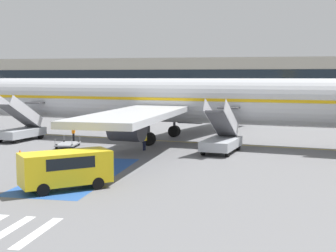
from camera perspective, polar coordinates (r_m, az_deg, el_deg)
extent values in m
plane|color=slate|center=(44.34, -4.84, -1.51)|extent=(600.00, 600.00, 0.00)
cube|color=gold|center=(43.15, -2.84, -1.70)|extent=(80.41, 14.80, 0.01)
cube|color=#2856A8|center=(28.35, -10.64, -5.83)|extent=(4.27, 11.42, 0.01)
cube|color=silver|center=(18.99, -18.87, -11.95)|extent=(0.44, 3.60, 0.01)
cube|color=silver|center=(18.44, -15.57, -12.39)|extent=(0.44, 3.60, 0.01)
cylinder|color=silver|center=(42.82, -2.86, 3.21)|extent=(37.78, 10.58, 3.91)
cube|color=#EAB214|center=(42.81, -2.86, 3.47)|extent=(34.82, 10.12, 0.24)
cube|color=silver|center=(33.33, -3.70, 1.42)|extent=(5.37, 17.19, 0.44)
cylinder|color=#38383D|center=(35.49, -5.02, -0.31)|extent=(2.86, 2.38, 1.96)
cube|color=silver|center=(49.98, 5.04, 2.91)|extent=(9.79, 17.63, 0.44)
cylinder|color=#38383D|center=(49.12, 2.72, 1.44)|extent=(2.86, 2.38, 1.96)
cylinder|color=#38383D|center=(49.85, -16.80, 1.23)|extent=(0.20, 0.20, 2.89)
cylinder|color=black|center=(49.98, -16.75, -0.42)|extent=(0.88, 0.43, 0.84)
cylinder|color=#38383D|center=(39.47, -2.38, 0.26)|extent=(0.24, 0.24, 2.57)
cylinder|color=black|center=(39.61, -2.37, -1.59)|extent=(1.19, 0.79, 1.10)
cylinder|color=#38383D|center=(45.09, 0.77, 0.97)|extent=(0.24, 0.24, 2.57)
cylinder|color=black|center=(45.22, 0.77, -0.65)|extent=(1.19, 0.79, 1.10)
cube|color=#ADB2BA|center=(44.66, -17.52, -0.81)|extent=(3.02, 5.12, 0.70)
cylinder|color=black|center=(46.58, -17.11, -0.96)|extent=(0.34, 0.73, 0.70)
cylinder|color=black|center=(45.44, -15.26, -1.08)|extent=(0.34, 0.73, 0.70)
cylinder|color=black|center=(44.03, -19.83, -1.44)|extent=(0.34, 0.73, 0.70)
cylinder|color=black|center=(42.82, -17.95, -1.58)|extent=(0.34, 0.73, 0.70)
cube|color=#4C4C51|center=(44.52, -17.58, 1.10)|extent=(2.15, 4.35, 2.43)
cube|color=#4C4C51|center=(46.23, -15.85, 2.75)|extent=(1.82, 1.38, 0.12)
cube|color=silver|center=(44.97, -18.37, 1.73)|extent=(0.87, 4.48, 3.12)
cube|color=silver|center=(44.00, -16.82, 1.69)|extent=(0.87, 4.48, 3.12)
cube|color=#ADB2BA|center=(35.96, 6.52, -2.15)|extent=(3.02, 5.12, 0.70)
cylinder|color=black|center=(37.86, 5.81, -2.27)|extent=(0.34, 0.73, 0.70)
cylinder|color=black|center=(37.40, 8.57, -2.41)|extent=(0.34, 0.73, 0.70)
cylinder|color=black|center=(34.67, 4.30, -3.01)|extent=(0.34, 0.73, 0.70)
cylinder|color=black|center=(34.17, 7.30, -3.18)|extent=(0.34, 0.73, 0.70)
cube|color=#4C4C51|center=(35.78, 6.55, 0.19)|extent=(2.15, 4.35, 2.39)
cube|color=#4C4C51|center=(37.89, 7.46, 2.21)|extent=(1.82, 1.38, 0.12)
cube|color=silver|center=(35.94, 5.37, 0.99)|extent=(0.87, 4.48, 3.09)
cube|color=silver|center=(35.55, 7.76, 0.91)|extent=(0.87, 4.48, 3.09)
cube|color=#38383D|center=(66.73, 8.78, 1.61)|extent=(8.77, 3.29, 0.60)
cube|color=silver|center=(66.26, 12.38, 1.94)|extent=(2.12, 2.54, 1.60)
cube|color=black|center=(66.17, 13.21, 2.20)|extent=(0.23, 2.00, 0.70)
cylinder|color=#B7BCC4|center=(66.68, 8.48, 2.96)|extent=(6.12, 3.08, 2.54)
cylinder|color=gold|center=(66.68, 8.48, 2.96)|extent=(0.59, 2.62, 2.59)
cylinder|color=black|center=(67.52, 12.12, 1.34)|extent=(0.98, 0.37, 0.96)
cylinder|color=black|center=(65.16, 11.95, 1.18)|extent=(0.98, 0.37, 0.96)
cylinder|color=black|center=(67.99, 8.52, 1.44)|extent=(0.98, 0.37, 0.96)
cylinder|color=black|center=(65.65, 8.22, 1.28)|extent=(0.98, 0.37, 0.96)
cylinder|color=black|center=(68.36, 6.54, 1.49)|extent=(0.98, 0.37, 0.96)
cylinder|color=black|center=(66.03, 6.18, 1.34)|extent=(0.98, 0.37, 0.96)
cube|color=yellow|center=(24.61, -12.37, -4.97)|extent=(4.66, 4.38, 1.64)
cube|color=black|center=(24.54, -12.39, -4.14)|extent=(3.13, 3.07, 0.59)
cylinder|color=black|center=(23.60, -15.00, -7.53)|extent=(0.62, 0.57, 0.64)
cylinder|color=black|center=(25.23, -15.98, -6.68)|extent=(0.62, 0.57, 0.64)
cylinder|color=black|center=(24.42, -8.56, -6.94)|extent=(0.62, 0.57, 0.64)
cylinder|color=black|center=(26.00, -9.92, -6.17)|extent=(0.62, 0.57, 0.64)
cube|color=gray|center=(39.47, -12.11, -2.17)|extent=(1.81, 2.76, 0.12)
cylinder|color=black|center=(40.65, -12.56, -2.03)|extent=(0.15, 0.41, 0.40)
cylinder|color=black|center=(40.30, -10.82, -2.06)|extent=(0.15, 0.41, 0.40)
cylinder|color=black|center=(38.68, -13.44, -2.45)|extent=(0.15, 0.41, 0.40)
cylinder|color=black|center=(38.32, -11.62, -2.49)|extent=(0.15, 0.41, 0.40)
cylinder|color=gray|center=(40.76, -12.58, -1.45)|extent=(0.05, 0.05, 0.55)
cylinder|color=gray|center=(40.38, -10.70, -1.48)|extent=(0.05, 0.05, 0.55)
cylinder|color=gray|center=(38.50, -13.60, -1.90)|extent=(0.05, 0.05, 0.55)
cylinder|color=gray|center=(38.10, -11.62, -1.94)|extent=(0.05, 0.05, 0.55)
cylinder|color=black|center=(41.83, -11.46, -1.47)|extent=(0.14, 0.14, 0.85)
cylinder|color=black|center=(42.00, -11.41, -1.44)|extent=(0.14, 0.14, 0.85)
cube|color=orange|center=(41.82, -11.46, -0.42)|extent=(0.29, 0.45, 0.68)
cube|color=silver|center=(41.82, -11.46, -0.42)|extent=(0.30, 0.46, 0.06)
sphere|color=tan|center=(41.78, -11.47, 0.20)|extent=(0.23, 0.23, 0.23)
cylinder|color=#191E38|center=(36.88, -2.99, -2.41)|extent=(0.14, 0.14, 0.77)
cylinder|color=#191E38|center=(37.01, -2.84, -2.38)|extent=(0.14, 0.14, 0.77)
cube|color=yellow|center=(36.85, -2.92, -1.33)|extent=(0.36, 0.47, 0.61)
cube|color=silver|center=(36.85, -2.92, -1.33)|extent=(0.37, 0.48, 0.06)
sphere|color=tan|center=(36.80, -2.92, -0.70)|extent=(0.21, 0.21, 0.21)
cone|color=orange|center=(35.50, -17.59, -3.20)|extent=(0.49, 0.49, 0.54)
cylinder|color=white|center=(35.50, -17.59, -3.15)|extent=(0.27, 0.27, 0.06)
cube|color=#B2AD9E|center=(118.69, 5.70, 5.68)|extent=(138.85, 12.00, 10.52)
cube|color=#19232D|center=(112.67, 5.40, 5.93)|extent=(133.29, 0.10, 3.68)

